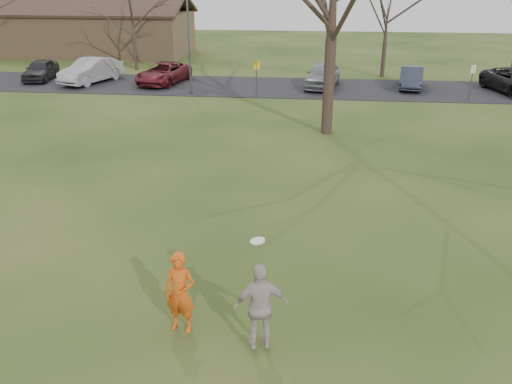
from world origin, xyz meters
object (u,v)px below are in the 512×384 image
Objects in this scene: car_1 at (91,71)px; player_defender at (180,293)px; car_5 at (411,78)px; catching_play at (261,307)px; lamp_post at (188,25)px; car_4 at (323,75)px; car_0 at (41,70)px; car_2 at (164,73)px; building at (74,31)px.

player_defender is at bearing -45.81° from car_1.
catching_play is at bearing -94.95° from car_5.
lamp_post is (7.21, -2.50, 3.14)m from car_1.
car_4 is 25.66m from catching_play.
car_0 is (-15.88, 25.47, -0.17)m from player_defender.
player_defender is 0.37× the size of car_2.
catching_play reaches higher than car_2.
building reaches higher than car_5.
catching_play is 24.03m from lamp_post.
lamp_post is at bearing 111.38° from player_defender.
player_defender is 0.39× the size of car_4.
car_1 is 14.71m from building.
car_0 is 8.54m from car_2.
catching_play reaches higher than car_1.
car_2 is 27.24m from catching_play.
player_defender is at bearing -87.84° from car_4.
car_2 is at bearing 109.35° from catching_play.
lamp_post is at bearing 106.04° from catching_play.
lamp_post is at bearing -157.58° from car_5.
car_5 is at bearing 19.73° from car_1.
building is 20.99m from lamp_post.
car_4 is (18.82, -0.34, 0.10)m from car_0.
car_2 is 0.23× the size of building.
car_1 is 1.24× the size of car_5.
player_defender reaches higher than car_0.
building is (-11.56, 12.72, 1.23)m from car_2.
car_0 reaches higher than car_2.
car_0 is at bearing -170.41° from car_5.
car_2 is 17.23m from building.
car_2 is (8.54, -0.26, -0.01)m from car_0.
player_defender reaches higher than car_5.
lamp_post reaches higher than catching_play.
lamp_post is (-7.84, -2.71, 3.15)m from car_4.
car_5 is at bearing 12.12° from car_4.
car_0 is 24.32m from car_5.
lamp_post reaches higher than car_2.
car_5 is 26.81m from catching_play.
catching_play is at bearing -83.99° from car_4.
building reaches higher than car_0.
lamp_post reaches higher than car_1.
lamp_post reaches higher than player_defender.
catching_play is (-1.25, -25.62, 0.20)m from car_4.
lamp_post is (-4.91, 22.42, 3.09)m from player_defender.
car_2 is (4.77, 0.28, -0.13)m from car_1.
car_5 is 30.08m from building.
car_5 is at bearing -8.52° from car_0.
car_0 is 0.82× the size of car_1.
car_0 is at bearing 130.99° from player_defender.
car_4 is (15.05, 0.21, -0.02)m from car_1.
car_1 reaches higher than car_5.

